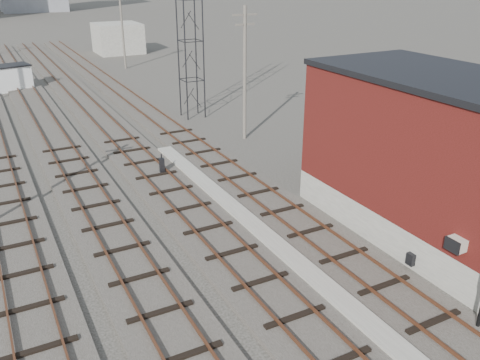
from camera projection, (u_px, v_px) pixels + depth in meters
ground at (67, 70)px, 59.36m from camera, size 320.00×320.00×0.00m
track_right at (142, 108)px, 43.27m from camera, size 3.20×90.00×0.39m
track_mid_right at (95, 114)px, 41.56m from camera, size 3.20×90.00×0.39m
track_mid_left at (44, 120)px, 39.85m from camera, size 3.20×90.00×0.39m
platform_curb at (275, 245)px, 22.03m from camera, size 0.90×28.00×0.26m
brick_building at (439, 158)px, 22.03m from camera, size 6.54×12.20×7.22m
lattice_tower at (190, 20)px, 38.41m from camera, size 1.60×1.60×15.00m
utility_pole_right_a at (245, 71)px, 34.19m from camera, size 1.80×0.24×9.00m
utility_pole_right_b at (122, 27)px, 58.64m from camera, size 1.80×0.24×9.00m
shed_right at (118, 38)px, 70.59m from camera, size 6.00×6.00×4.00m
switch_stand at (162, 166)px, 29.51m from camera, size 0.32×0.32×1.23m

